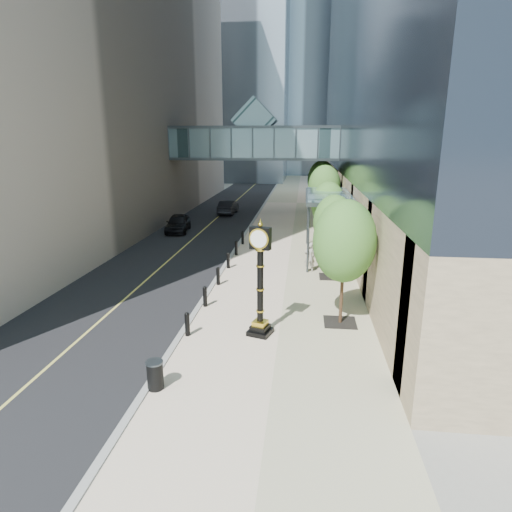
% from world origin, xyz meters
% --- Properties ---
extents(ground, '(320.00, 320.00, 0.00)m').
position_xyz_m(ground, '(0.00, 0.00, 0.00)').
color(ground, gray).
rests_on(ground, ground).
extents(road, '(8.00, 180.00, 0.02)m').
position_xyz_m(road, '(-7.00, 40.00, 0.01)').
color(road, black).
rests_on(road, ground).
extents(sidewalk, '(8.00, 180.00, 0.06)m').
position_xyz_m(sidewalk, '(1.00, 40.00, 0.03)').
color(sidewalk, beige).
rests_on(sidewalk, ground).
extents(curb, '(0.25, 180.00, 0.07)m').
position_xyz_m(curb, '(-3.00, 40.00, 0.04)').
color(curb, gray).
rests_on(curb, ground).
extents(distant_tower_c, '(22.00, 22.00, 65.00)m').
position_xyz_m(distant_tower_c, '(-6.00, 120.00, 32.50)').
color(distant_tower_c, '#A4B7CE').
rests_on(distant_tower_c, ground).
extents(skywalk, '(17.00, 4.20, 5.80)m').
position_xyz_m(skywalk, '(-3.00, 28.00, 7.71)').
color(skywalk, slate).
rests_on(skywalk, ground).
extents(entrance_canopy, '(3.00, 8.00, 4.38)m').
position_xyz_m(entrance_canopy, '(3.48, 14.00, 4.19)').
color(entrance_canopy, '#383F44').
rests_on(entrance_canopy, ground).
extents(bollard_row, '(0.20, 16.20, 0.90)m').
position_xyz_m(bollard_row, '(-2.70, 9.00, 0.51)').
color(bollard_row, black).
rests_on(bollard_row, sidewalk).
extents(street_trees, '(2.82, 28.73, 5.79)m').
position_xyz_m(street_trees, '(3.60, 17.23, 3.71)').
color(street_trees, black).
rests_on(street_trees, sidewalk).
extents(street_clock, '(1.11, 1.11, 4.69)m').
position_xyz_m(street_clock, '(0.23, 1.48, 2.09)').
color(street_clock, black).
rests_on(street_clock, sidewalk).
extents(trash_bin, '(0.63, 0.63, 0.90)m').
position_xyz_m(trash_bin, '(-2.70, -2.88, 0.51)').
color(trash_bin, black).
rests_on(trash_bin, sidewalk).
extents(pedestrian, '(0.74, 0.58, 1.80)m').
position_xyz_m(pedestrian, '(2.32, 10.48, 0.96)').
color(pedestrian, '#A6A399').
rests_on(pedestrian, sidewalk).
extents(car_near, '(2.32, 4.66, 1.53)m').
position_xyz_m(car_near, '(-9.00, 21.16, 0.78)').
color(car_near, black).
rests_on(car_near, road).
extents(car_far, '(1.68, 4.50, 1.47)m').
position_xyz_m(car_far, '(-6.26, 30.89, 0.75)').
color(car_far, black).
rests_on(car_far, road).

